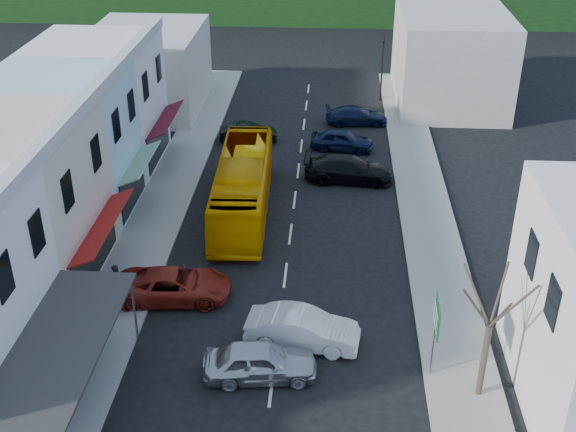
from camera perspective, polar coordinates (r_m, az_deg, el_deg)
The scene contains 18 objects.
ground at distance 32.09m, azimuth -0.70°, elevation -8.62°, with size 120.00×120.00×0.00m, color black.
sidewalk_left at distance 41.50m, azimuth -10.03°, elevation 0.40°, with size 3.00×52.00×0.15m, color gray.
sidewalk_right at distance 40.75m, azimuth 10.96°, elevation -0.25°, with size 3.00×52.00×0.15m, color gray.
shopfront_row at distance 37.10m, azimuth -19.76°, elevation 2.30°, with size 8.25×30.00×8.00m.
distant_block_left at distance 56.71m, azimuth -11.00°, elevation 11.35°, with size 8.00×10.00×6.00m, color #B7B2A8.
distant_block_right at distance 58.36m, azimuth 12.70°, elevation 12.19°, with size 8.00×12.00×7.00m, color #B7B2A8.
bus at distance 40.33m, azimuth -3.60°, elevation 2.30°, with size 2.50×11.60×3.10m, color #F8A200.
car_silver at distance 29.07m, azimuth -2.22°, elevation -11.51°, with size 1.80×4.40×1.40m, color #BCBCC1.
car_white at distance 30.64m, azimuth 1.15°, elevation -9.04°, with size 1.80×4.40×1.40m, color silver.
car_red at distance 33.74m, azimuth -9.02°, elevation -5.46°, with size 1.90×4.60×1.40m, color maroon.
car_black_near at distance 44.37m, azimuth 4.79°, elevation 3.62°, with size 1.84×4.50×1.40m, color black.
car_navy_mid at distance 48.70m, azimuth 4.29°, elevation 6.00°, with size 1.80×4.40×1.40m, color #0E1533.
car_black_far at distance 49.96m, azimuth -3.16°, elevation 6.64°, with size 1.80×4.40×1.40m, color black.
car_navy_far at distance 53.21m, azimuth 5.43°, elevation 7.96°, with size 1.84×4.50×1.40m, color #0E1533.
pedestrian_left at distance 34.01m, azimuth -13.30°, elevation -5.03°, with size 0.60×0.40×1.70m, color black.
direction_sign at distance 28.98m, azimuth 11.51°, elevation -9.52°, with size 0.24×1.63×3.61m, color #145926, non-canonical shape.
street_tree at distance 27.53m, azimuth 15.63°, elevation -8.40°, with size 2.77×2.77×6.66m, color #332920, non-canonical shape.
traffic_signal at distance 57.73m, azimuth 7.44°, elevation 11.48°, with size 0.54×1.04×5.11m, color black, non-canonical shape.
Camera 1 is at (2.05, -25.41, 19.48)m, focal length 45.00 mm.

